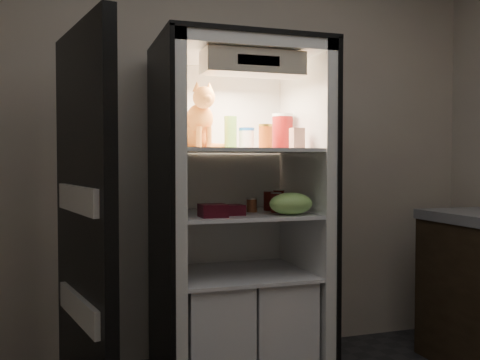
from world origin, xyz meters
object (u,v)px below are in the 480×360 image
object	(u,v)px
soda_can_c	(276,203)
condiment_jar	(252,205)
parmesan_shaker	(230,133)
berry_box_left	(213,211)
berry_box_right	(233,210)
soda_can_a	(269,201)
salsa_jar	(265,137)
mayo_tub	(247,139)
cream_carton	(297,138)
refrigerator	(237,238)
pepper_jar	(283,132)
grape_bag	(291,204)
tabby_cat	(197,124)
soda_can_b	(279,200)

from	to	relation	value
soda_can_c	condiment_jar	size ratio (longest dim) A/B	1.37
condiment_jar	parmesan_shaker	bearing A→B (deg)	136.18
berry_box_left	berry_box_right	bearing A→B (deg)	26.45
soda_can_c	soda_can_a	bearing A→B (deg)	86.64
berry_box_right	salsa_jar	bearing A→B (deg)	28.42
mayo_tub	cream_carton	bearing A→B (deg)	-48.15
refrigerator	pepper_jar	distance (m)	0.67
pepper_jar	grape_bag	xyz separation A→B (m)	(-0.07, -0.29, -0.39)
tabby_cat	cream_carton	world-z (taller)	tabby_cat
berry_box_left	condiment_jar	bearing A→B (deg)	34.64
tabby_cat	soda_can_c	bearing A→B (deg)	-28.78
berry_box_left	soda_can_b	bearing A→B (deg)	27.69
salsa_jar	berry_box_left	xyz separation A→B (m)	(-0.35, -0.19, -0.39)
berry_box_right	berry_box_left	bearing A→B (deg)	-153.55
salsa_jar	soda_can_c	bearing A→B (deg)	-55.36
cream_carton	berry_box_right	bearing A→B (deg)	179.19
salsa_jar	soda_can_b	distance (m)	0.38
cream_carton	soda_can_a	xyz separation A→B (m)	(-0.09, 0.20, -0.35)
soda_can_c	pepper_jar	bearing A→B (deg)	56.50
cream_carton	grape_bag	distance (m)	0.36
soda_can_c	berry_box_left	xyz separation A→B (m)	(-0.39, -0.13, -0.02)
parmesan_shaker	soda_can_c	size ratio (longest dim) A/B	1.69
pepper_jar	soda_can_b	bearing A→B (deg)	-135.32
cream_carton	berry_box_right	world-z (taller)	cream_carton
parmesan_shaker	soda_can_a	distance (m)	0.45
condiment_jar	grape_bag	distance (m)	0.25
soda_can_b	salsa_jar	bearing A→B (deg)	-152.42
soda_can_b	berry_box_right	distance (m)	0.37
pepper_jar	parmesan_shaker	bearing A→B (deg)	179.47
salsa_jar	berry_box_right	bearing A→B (deg)	-151.58
pepper_jar	soda_can_b	distance (m)	0.40
cream_carton	soda_can_c	world-z (taller)	cream_carton
refrigerator	parmesan_shaker	distance (m)	0.59
pepper_jar	berry_box_left	bearing A→B (deg)	-150.66
parmesan_shaker	condiment_jar	xyz separation A→B (m)	(0.10, -0.09, -0.40)
tabby_cat	soda_can_c	world-z (taller)	tabby_cat
mayo_tub	grape_bag	size ratio (longest dim) A/B	0.52
salsa_jar	berry_box_left	bearing A→B (deg)	-152.28
soda_can_a	soda_can_b	xyz separation A→B (m)	(0.05, -0.02, 0.00)
salsa_jar	refrigerator	bearing A→B (deg)	156.18
mayo_tub	berry_box_right	bearing A→B (deg)	-123.69
refrigerator	pepper_jar	xyz separation A→B (m)	(0.29, 0.03, 0.60)
mayo_tub	pepper_jar	bearing A→B (deg)	-3.56
cream_carton	berry_box_left	distance (m)	0.62
soda_can_b	berry_box_right	world-z (taller)	soda_can_b
parmesan_shaker	soda_can_a	size ratio (longest dim) A/B	1.64
refrigerator	grape_bag	size ratio (longest dim) A/B	8.01
refrigerator	cream_carton	bearing A→B (deg)	-34.47
pepper_jar	cream_carton	world-z (taller)	pepper_jar
cream_carton	soda_can_c	xyz separation A→B (m)	(-0.09, 0.07, -0.35)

